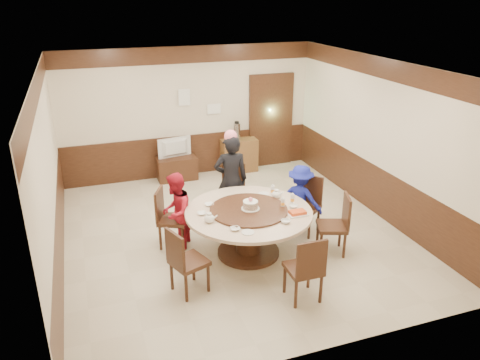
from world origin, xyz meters
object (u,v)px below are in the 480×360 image
object	(u,v)px
tv_stand	(177,168)
thermos	(237,132)
person_standing	(231,180)
person_blue	(300,199)
birthday_cake	(250,205)
television	(176,148)
banquet_table	(249,223)
shrimp_platter	(297,213)
side_cabinet	(239,155)
person_red	(176,212)

from	to	relation	value
tv_stand	thermos	distance (m)	1.56
person_standing	person_blue	bearing A→B (deg)	153.51
person_blue	birthday_cake	world-z (taller)	person_blue
television	banquet_table	bearing A→B (deg)	86.13
person_blue	television	bearing A→B (deg)	-18.02
tv_stand	banquet_table	bearing A→B (deg)	-83.51
person_standing	shrimp_platter	xyz separation A→B (m)	(0.55, -1.49, -0.03)
person_standing	tv_stand	bearing A→B (deg)	-70.46
tv_stand	thermos	world-z (taller)	thermos
person_standing	side_cabinet	xyz separation A→B (m)	(0.97, 2.37, -0.43)
person_blue	side_cabinet	distance (m)	3.07
thermos	person_blue	bearing A→B (deg)	-88.41
person_red	birthday_cake	size ratio (longest dim) A/B	4.54
thermos	shrimp_platter	bearing A→B (deg)	-95.33
shrimp_platter	tv_stand	bearing A→B (deg)	105.12
shrimp_platter	television	xyz separation A→B (m)	(-1.03, 3.83, -0.06)
shrimp_platter	person_standing	bearing A→B (deg)	110.43
shrimp_platter	side_cabinet	distance (m)	3.90
banquet_table	shrimp_platter	xyz separation A→B (m)	(0.64, -0.37, 0.24)
person_blue	birthday_cake	distance (m)	1.18
person_blue	television	size ratio (longest dim) A/B	1.59
person_standing	thermos	xyz separation A→B (m)	(0.91, 2.37, 0.13)
person_standing	side_cabinet	size ratio (longest dim) A/B	2.02
person_standing	person_blue	size ratio (longest dim) A/B	1.36
person_red	person_standing	bearing A→B (deg)	143.72
person_standing	birthday_cake	bearing A→B (deg)	94.91
person_blue	shrimp_platter	size ratio (longest dim) A/B	3.97
person_standing	person_red	distance (m)	1.25
person_red	banquet_table	bearing A→B (deg)	87.58
person_red	tv_stand	bearing A→B (deg)	-165.76
banquet_table	side_cabinet	size ratio (longest dim) A/B	2.43
person_blue	shrimp_platter	bearing A→B (deg)	106.96
person_red	thermos	xyz separation A→B (m)	(2.01, 2.94, 0.30)
television	tv_stand	bearing A→B (deg)	-10.36
thermos	person_red	bearing A→B (deg)	-124.34
banquet_table	side_cabinet	world-z (taller)	banquet_table
shrimp_platter	television	distance (m)	3.97
birthday_cake	television	distance (m)	3.50
birthday_cake	shrimp_platter	xyz separation A→B (m)	(0.61, -0.36, -0.07)
person_blue	shrimp_platter	world-z (taller)	person_blue
banquet_table	person_red	bearing A→B (deg)	151.41
person_standing	shrimp_platter	bearing A→B (deg)	118.38
birthday_cake	banquet_table	bearing A→B (deg)	163.77
person_standing	tv_stand	size ratio (longest dim) A/B	1.91
shrimp_platter	person_blue	bearing A→B (deg)	61.03
person_red	shrimp_platter	world-z (taller)	person_red
person_red	person_blue	distance (m)	2.10
person_red	thermos	size ratio (longest dim) A/B	3.34
person_blue	tv_stand	xyz separation A→B (m)	(-1.48, 3.03, -0.35)
person_red	shrimp_platter	size ratio (longest dim) A/B	4.24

